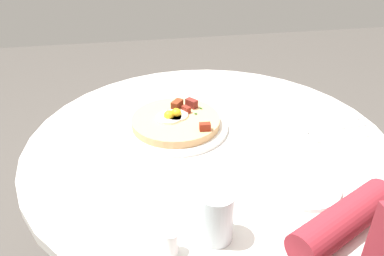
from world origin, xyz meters
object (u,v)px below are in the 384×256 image
at_px(salt_shaker, 171,242).
at_px(water_glass, 216,216).
at_px(pizza_plate, 176,126).
at_px(knife, 331,122).
at_px(dining_table, 208,189).
at_px(breakfast_pizza, 176,120).
at_px(bread_plate, 302,185).
at_px(fork, 337,128).

bearing_deg(salt_shaker, water_glass, 14.97).
xyz_separation_m(pizza_plate, knife, (0.44, -0.05, 0.00)).
xyz_separation_m(dining_table, water_glass, (-0.06, -0.34, 0.22)).
bearing_deg(breakfast_pizza, bread_plate, -50.88).
bearing_deg(pizza_plate, knife, -6.38).
bearing_deg(bread_plate, fork, 47.51).
distance_m(bread_plate, water_glass, 0.26).
distance_m(bread_plate, knife, 0.32).
distance_m(dining_table, breakfast_pizza, 0.22).
bearing_deg(bread_plate, breakfast_pizza, 129.12).
distance_m(pizza_plate, knife, 0.44).
height_order(dining_table, knife, knife).
height_order(fork, salt_shaker, salt_shaker).
bearing_deg(water_glass, breakfast_pizza, 92.73).
relative_size(fork, knife, 1.00).
xyz_separation_m(water_glass, salt_shaker, (-0.09, -0.02, -0.03)).
height_order(knife, water_glass, water_glass).
distance_m(pizza_plate, bread_plate, 0.39).
bearing_deg(dining_table, breakfast_pizza, 134.35).
distance_m(fork, salt_shaker, 0.62).
height_order(pizza_plate, salt_shaker, salt_shaker).
relative_size(fork, water_glass, 1.68).
bearing_deg(fork, water_glass, -144.58).
bearing_deg(bread_plate, water_glass, -153.39).
xyz_separation_m(bread_plate, salt_shaker, (-0.31, -0.14, 0.02)).
xyz_separation_m(bread_plate, knife, (0.20, 0.25, 0.00)).
distance_m(knife, water_glass, 0.56).
distance_m(bread_plate, salt_shaker, 0.34).
xyz_separation_m(breakfast_pizza, water_glass, (0.02, -0.41, 0.03)).
bearing_deg(knife, pizza_plate, 171.22).
bearing_deg(water_glass, bread_plate, 26.61).
bearing_deg(dining_table, fork, -1.11).
height_order(dining_table, breakfast_pizza, breakfast_pizza).
bearing_deg(water_glass, dining_table, 80.20).
relative_size(pizza_plate, water_glass, 2.74).
distance_m(dining_table, salt_shaker, 0.43).
distance_m(bread_plate, fork, 0.29).
bearing_deg(pizza_plate, dining_table, -44.96).
distance_m(pizza_plate, fork, 0.45).
relative_size(pizza_plate, fork, 1.63).
height_order(dining_table, salt_shaker, salt_shaker).
height_order(pizza_plate, water_glass, water_glass).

